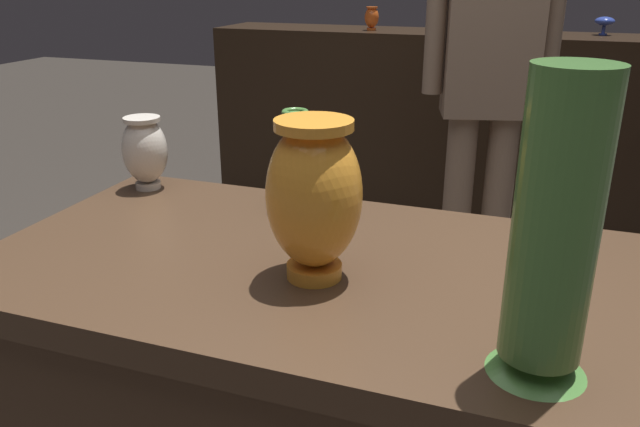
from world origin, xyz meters
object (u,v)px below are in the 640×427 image
(vase_tall_behind, at_px, (554,237))
(shelf_vase_right, at_px, (605,22))
(visitor_center_back, at_px, (489,75))
(vase_centerpiece, at_px, (313,195))
(shelf_vase_left, at_px, (372,17))
(vase_left_accent, at_px, (145,150))
(vase_right_accent, at_px, (296,180))

(vase_tall_behind, height_order, shelf_vase_right, vase_tall_behind)
(shelf_vase_right, relative_size, visitor_center_back, 0.05)
(vase_centerpiece, distance_m, shelf_vase_left, 2.27)
(visitor_center_back, bearing_deg, shelf_vase_left, -63.18)
(vase_centerpiece, distance_m, visitor_center_back, 1.50)
(vase_centerpiece, relative_size, visitor_center_back, 0.17)
(vase_centerpiece, xyz_separation_m, visitor_center_back, (0.12, 1.49, -0.03))
(vase_left_accent, bearing_deg, shelf_vase_right, 63.07)
(vase_right_accent, bearing_deg, vase_centerpiece, -63.24)
(vase_right_accent, distance_m, shelf_vase_right, 2.16)
(vase_centerpiece, relative_size, vase_left_accent, 1.58)
(vase_right_accent, xyz_separation_m, visitor_center_back, (0.26, 1.21, 0.05))
(vase_left_accent, height_order, vase_right_accent, vase_right_accent)
(shelf_vase_right, xyz_separation_m, visitor_center_back, (-0.40, -0.83, -0.13))
(vase_tall_behind, height_order, visitor_center_back, visitor_center_back)
(vase_centerpiece, distance_m, vase_tall_behind, 0.39)
(shelf_vase_right, bearing_deg, vase_centerpiece, -102.61)
(vase_tall_behind, relative_size, visitor_center_back, 0.24)
(vase_tall_behind, distance_m, shelf_vase_left, 2.52)
(shelf_vase_left, bearing_deg, vase_tall_behind, -69.77)
(visitor_center_back, bearing_deg, vase_tall_behind, 83.34)
(vase_centerpiece, xyz_separation_m, vase_right_accent, (-0.14, 0.29, -0.08))
(vase_centerpiece, xyz_separation_m, shelf_vase_left, (-0.52, 2.21, 0.11))
(shelf_vase_right, height_order, visitor_center_back, visitor_center_back)
(vase_left_accent, distance_m, visitor_center_back, 1.36)
(vase_left_accent, bearing_deg, vase_right_accent, -1.28)
(vase_tall_behind, bearing_deg, shelf_vase_left, 110.23)
(vase_left_accent, distance_m, vase_right_accent, 0.37)
(shelf_vase_left, height_order, visitor_center_back, visitor_center_back)
(vase_left_accent, bearing_deg, visitor_center_back, 62.32)
(vase_centerpiece, height_order, vase_right_accent, vase_centerpiece)
(vase_centerpiece, bearing_deg, visitor_center_back, 85.53)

